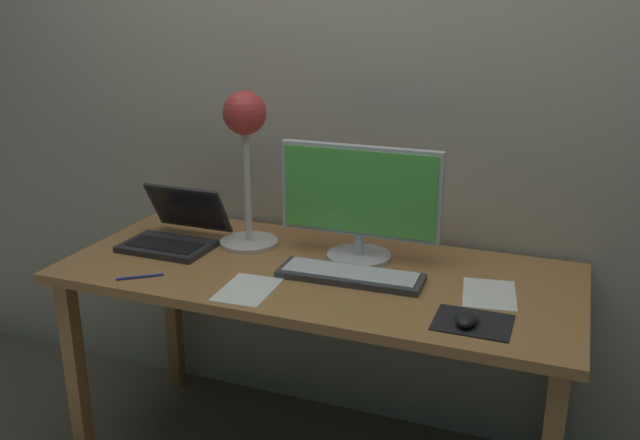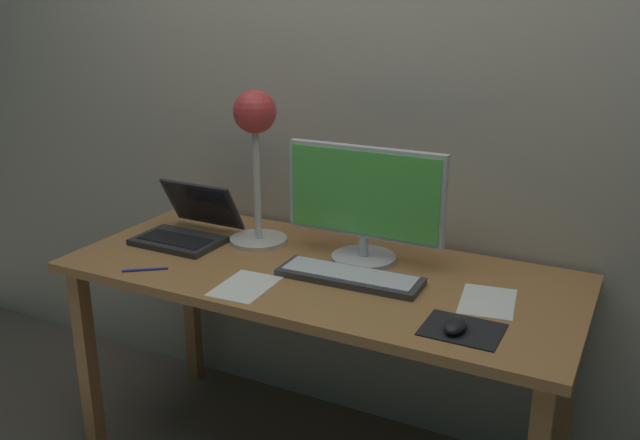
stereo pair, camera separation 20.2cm
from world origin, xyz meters
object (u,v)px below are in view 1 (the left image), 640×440
Objects in this scene: monitor at (360,199)px; desk_lamp at (245,138)px; laptop at (177,228)px; mouse at (467,318)px; pen at (140,277)px; keyboard_main at (350,275)px.

desk_lamp is (-0.39, -0.01, 0.17)m from monitor.
desk_lamp is at bearing -178.73° from monitor.
laptop is 1.07m from mouse.
mouse is at bearing -23.16° from desk_lamp.
monitor is 0.72m from pen.
laptop reaches higher than pen.
laptop is at bearing 100.90° from pen.
desk_lamp is 0.56m from pen.
monitor reaches higher than laptop.
desk_lamp reaches higher than keyboard_main.
mouse is (0.38, -0.18, 0.01)m from keyboard_main.
monitor is at bearing 7.30° from laptop.
keyboard_main is 1.49× the size of laptop.
mouse is (0.41, -0.35, -0.18)m from monitor.
desk_lamp reaches higher than laptop.
pen is (-0.97, -0.04, -0.02)m from mouse.
keyboard_main reaches higher than pen.
monitor is at bearing 34.35° from pen.
keyboard_main is 0.57m from desk_lamp.
pen is (0.06, -0.31, -0.05)m from laptop.
monitor is 0.25m from keyboard_main.
mouse is 0.98m from pen.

